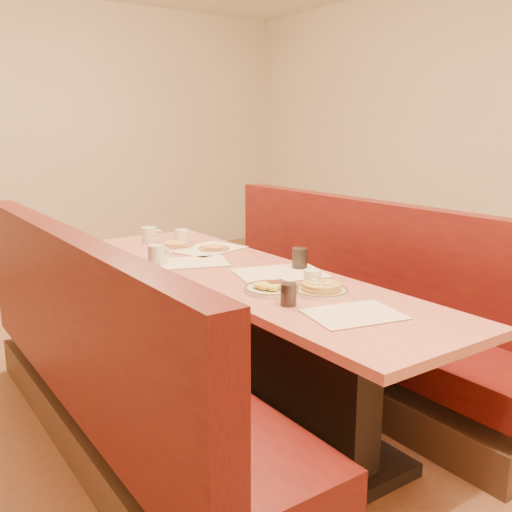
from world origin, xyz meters
TOP-DOWN VIEW (x-y plane):
  - ground at (0.00, 0.00)m, footprint 8.00×8.00m
  - room_envelope at (0.00, 0.00)m, footprint 6.04×8.04m
  - diner_table at (0.00, 0.00)m, footprint 0.70×2.50m
  - booth_left at (-0.73, 0.00)m, footprint 0.55×2.50m
  - booth_right at (0.73, 0.00)m, footprint 0.55×2.50m
  - placemat_near_left at (-0.03, -0.80)m, footprint 0.41×0.34m
  - placemat_near_right at (0.12, -0.12)m, footprint 0.50×0.43m
  - placemat_far_left at (-0.12, 0.34)m, footprint 0.43×0.38m
  - placemat_far_right at (0.12, 0.59)m, footprint 0.47×0.40m
  - pancake_plate at (0.06, -0.50)m, footprint 0.24×0.24m
  - eggs_plate at (-0.10, -0.35)m, footprint 0.25×0.25m
  - extra_plate_mid at (0.13, 0.55)m, footprint 0.19×0.19m
  - extra_plate_far at (-0.02, 0.75)m, footprint 0.22×0.22m
  - coffee_mug_a at (0.09, -0.40)m, footprint 0.11×0.08m
  - coffee_mug_b at (-0.28, 0.46)m, footprint 0.13×0.09m
  - coffee_mug_c at (0.07, 0.83)m, footprint 0.12×0.09m
  - coffee_mug_d at (-0.08, 0.98)m, footprint 0.13×0.09m
  - soda_tumbler_near at (-0.17, -0.55)m, footprint 0.07×0.07m
  - soda_tumbler_mid at (0.27, -0.09)m, footprint 0.08×0.08m

SIDE VIEW (x-z plane):
  - ground at x=0.00m, z-range 0.00..0.00m
  - booth_left at x=-0.73m, z-range -0.16..0.89m
  - booth_right at x=0.73m, z-range -0.16..0.89m
  - diner_table at x=0.00m, z-range 0.00..0.75m
  - placemat_near_left at x=-0.03m, z-range 0.75..0.76m
  - placemat_near_right at x=0.12m, z-range 0.75..0.76m
  - placemat_far_left at x=-0.12m, z-range 0.75..0.76m
  - placemat_far_right at x=0.12m, z-range 0.75..0.76m
  - extra_plate_mid at x=0.13m, z-range 0.74..0.78m
  - extra_plate_far at x=-0.02m, z-range 0.74..0.79m
  - eggs_plate at x=-0.10m, z-range 0.74..0.79m
  - pancake_plate at x=0.06m, z-range 0.74..0.80m
  - coffee_mug_a at x=0.09m, z-range 0.75..0.83m
  - soda_tumbler_near at x=-0.17m, z-range 0.75..0.84m
  - coffee_mug_c at x=0.07m, z-range 0.75..0.84m
  - coffee_mug_b at x=-0.28m, z-range 0.75..0.85m
  - coffee_mug_d at x=-0.08m, z-range 0.75..0.85m
  - soda_tumbler_mid at x=0.27m, z-range 0.75..0.86m
  - room_envelope at x=0.00m, z-range 0.52..3.34m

